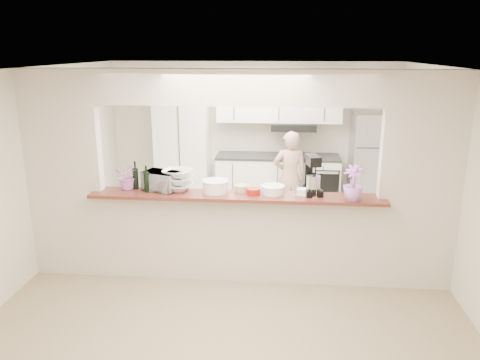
# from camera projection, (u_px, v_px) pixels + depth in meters

# --- Properties ---
(floor) EXTENTS (6.00, 6.00, 0.00)m
(floor) POSITION_uv_depth(u_px,v_px,m) (237.00, 278.00, 5.72)
(floor) COLOR #9A8968
(floor) RESTS_ON ground
(tile_overlay) EXTENTS (5.00, 2.90, 0.01)m
(tile_overlay) POSITION_uv_depth(u_px,v_px,m) (246.00, 230.00, 7.20)
(tile_overlay) COLOR beige
(tile_overlay) RESTS_ON floor
(partition) EXTENTS (5.00, 0.15, 2.50)m
(partition) POSITION_uv_depth(u_px,v_px,m) (236.00, 160.00, 5.32)
(partition) COLOR beige
(partition) RESTS_ON floor
(bar_counter) EXTENTS (3.40, 0.38, 1.09)m
(bar_counter) POSITION_uv_depth(u_px,v_px,m) (237.00, 235.00, 5.56)
(bar_counter) COLOR beige
(bar_counter) RESTS_ON floor
(kitchen_cabinets) EXTENTS (3.15, 0.62, 2.25)m
(kitchen_cabinets) POSITION_uv_depth(u_px,v_px,m) (241.00, 152.00, 8.08)
(kitchen_cabinets) COLOR white
(kitchen_cabinets) RESTS_ON floor
(refrigerator) EXTENTS (0.75, 0.70, 1.70)m
(refrigerator) POSITION_uv_depth(u_px,v_px,m) (373.00, 163.00, 7.85)
(refrigerator) COLOR silver
(refrigerator) RESTS_ON floor
(flower_left) EXTENTS (0.35, 0.32, 0.32)m
(flower_left) POSITION_uv_depth(u_px,v_px,m) (128.00, 176.00, 5.54)
(flower_left) COLOR #C96AB8
(flower_left) RESTS_ON bar_counter
(wine_bottle_a) EXTENTS (0.06, 0.06, 0.32)m
(wine_bottle_a) POSITION_uv_depth(u_px,v_px,m) (147.00, 182.00, 5.44)
(wine_bottle_a) COLOR black
(wine_bottle_a) RESTS_ON bar_counter
(wine_bottle_b) EXTENTS (0.07, 0.07, 0.34)m
(wine_bottle_b) POSITION_uv_depth(u_px,v_px,m) (136.00, 178.00, 5.56)
(wine_bottle_b) COLOR black
(wine_bottle_b) RESTS_ON bar_counter
(toaster_oven) EXTENTS (0.48, 0.40, 0.23)m
(toaster_oven) POSITION_uv_depth(u_px,v_px,m) (161.00, 181.00, 5.52)
(toaster_oven) COLOR #A2A2A6
(toaster_oven) RESTS_ON bar_counter
(serving_bowls) EXTENTS (0.39, 0.39, 0.25)m
(serving_bowls) POSITION_uv_depth(u_px,v_px,m) (178.00, 180.00, 5.50)
(serving_bowls) COLOR white
(serving_bowls) RESTS_ON bar_counter
(plate_stack_a) EXTENTS (0.31, 0.31, 0.14)m
(plate_stack_a) POSITION_uv_depth(u_px,v_px,m) (215.00, 186.00, 5.45)
(plate_stack_a) COLOR white
(plate_stack_a) RESTS_ON bar_counter
(plate_stack_b) EXTENTS (0.27, 0.27, 0.10)m
(plate_stack_b) POSITION_uv_depth(u_px,v_px,m) (273.00, 189.00, 5.40)
(plate_stack_b) COLOR white
(plate_stack_b) RESTS_ON bar_counter
(red_bowl) EXTENTS (0.16, 0.16, 0.07)m
(red_bowl) POSITION_uv_depth(u_px,v_px,m) (254.00, 191.00, 5.37)
(red_bowl) COLOR maroon
(red_bowl) RESTS_ON bar_counter
(tan_bowl) EXTENTS (0.16, 0.16, 0.08)m
(tan_bowl) POSITION_uv_depth(u_px,v_px,m) (241.00, 188.00, 5.49)
(tan_bowl) COLOR tan
(tan_bowl) RESTS_ON bar_counter
(utensil_caddy) EXTENTS (0.27, 0.18, 0.24)m
(utensil_caddy) POSITION_uv_depth(u_px,v_px,m) (306.00, 187.00, 5.30)
(utensil_caddy) COLOR silver
(utensil_caddy) RESTS_ON bar_counter
(stand_mixer) EXTENTS (0.26, 0.35, 0.46)m
(stand_mixer) POSITION_uv_depth(u_px,v_px,m) (312.00, 176.00, 5.36)
(stand_mixer) COLOR black
(stand_mixer) RESTS_ON bar_counter
(flower_right) EXTENTS (0.29, 0.29, 0.40)m
(flower_right) POSITION_uv_depth(u_px,v_px,m) (353.00, 183.00, 5.11)
(flower_right) COLOR #C36AC4
(flower_right) RESTS_ON bar_counter
(person) EXTENTS (0.56, 0.39, 1.47)m
(person) POSITION_uv_depth(u_px,v_px,m) (290.00, 177.00, 7.43)
(person) COLOR tan
(person) RESTS_ON floor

